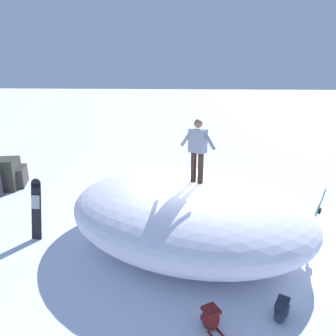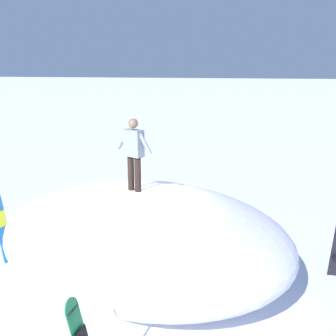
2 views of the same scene
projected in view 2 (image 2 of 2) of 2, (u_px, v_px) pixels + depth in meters
The scene contains 6 objects.
ground at pixel (138, 265), 8.95m from camera, with size 240.00×240.00×0.00m, color white.
snow_mound at pixel (143, 233), 8.49m from camera, with size 5.23×6.62×1.78m, color white.
snowboarder_standing at pixel (134, 150), 8.31m from camera, with size 0.91×0.51×1.59m.
snowboard_primary_upright at pixel (2, 226), 8.97m from camera, with size 0.40×0.38×1.65m.
backpack_near at pixel (148, 210), 11.72m from camera, with size 0.48×0.53×0.42m.
backpack_far at pixel (101, 213), 11.56m from camera, with size 0.44×0.67×0.36m.
Camera 2 is at (-2.15, 7.80, 4.47)m, focal length 41.60 mm.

